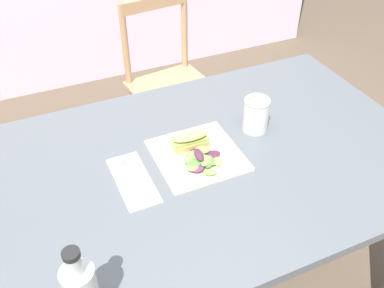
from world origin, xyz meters
name	(u,v)px	position (x,y,z in m)	size (l,w,h in m)	color
dining_table	(203,186)	(0.08, 0.18, 0.63)	(1.43, 0.90, 0.74)	#51565B
chair_wooden_far	(170,85)	(0.31, 1.07, 0.45)	(0.45, 0.45, 0.87)	tan
plate_lunch	(197,155)	(0.07, 0.20, 0.74)	(0.26, 0.26, 0.01)	beige
sandwich_half_front	(190,140)	(0.06, 0.24, 0.78)	(0.12, 0.06, 0.06)	tan
salad_mixed_greens	(201,159)	(0.06, 0.15, 0.77)	(0.13, 0.14, 0.04)	#518438
napkin_folded	(133,180)	(-0.15, 0.18, 0.74)	(0.10, 0.23, 0.00)	white
fork_on_napkin	(131,176)	(-0.15, 0.19, 0.75)	(0.03, 0.19, 0.00)	silver
mason_jar_iced_tea	(256,116)	(0.30, 0.25, 0.79)	(0.09, 0.09, 0.12)	#C67528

